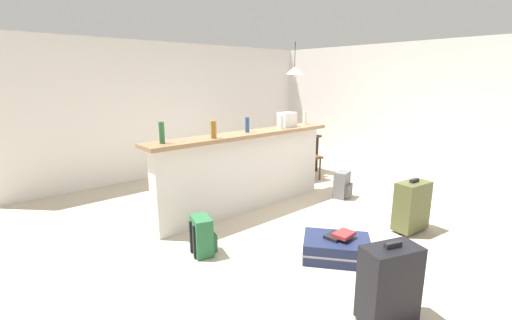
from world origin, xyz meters
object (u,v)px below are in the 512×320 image
bottle_white (305,118)px  dining_chair_near_partition (305,151)px  bottle_amber (214,130)px  book_stack (340,235)px  dining_table (288,141)px  pendant_lamp (295,71)px  suitcase_flat_navy (337,248)px  backpack_green (203,236)px  bottle_blue (247,125)px  suitcase_upright_black (389,283)px  bottle_clear (282,122)px  grocery_bag (287,120)px  bottle_green (162,133)px  backpack_grey (342,185)px  suitcase_upright_olive (412,206)px

bottle_white → dining_chair_near_partition: (0.59, 0.47, -0.71)m
bottle_amber → book_stack: bearing=-75.3°
dining_table → pendant_lamp: bearing=-39.1°
bottle_white → suitcase_flat_navy: bearing=-129.7°
bottle_amber → bottle_white: (1.86, 0.13, 0.00)m
backpack_green → book_stack: 1.45m
suitcase_flat_navy → bottle_blue: bearing=82.7°
suitcase_flat_navy → suitcase_upright_black: 1.03m
bottle_clear → grocery_bag: bearing=25.6°
bottle_green → backpack_grey: (2.71, -0.61, -1.04)m
grocery_bag → suitcase_flat_navy: size_ratio=0.30×
suitcase_upright_black → book_stack: bearing=56.8°
bottle_clear → pendant_lamp: pendant_lamp is taller
suitcase_upright_black → dining_chair_near_partition: bearing=50.1°
backpack_green → dining_table: bearing=29.1°
dining_chair_near_partition → suitcase_upright_olive: (-0.81, -2.42, -0.19)m
suitcase_upright_black → bottle_white: bearing=52.7°
bottle_amber → bottle_blue: 0.63m
dining_chair_near_partition → backpack_grey: size_ratio=2.21×
grocery_bag → dining_chair_near_partition: bearing=25.5°
dining_table → backpack_grey: (-0.45, -1.63, -0.44)m
bottle_blue → dining_table: bearing=28.4°
bottle_white → dining_table: size_ratio=0.20×
bottle_green → grocery_bag: bottle_green is taller
grocery_bag → suitcase_upright_black: 3.16m
bottle_green → bottle_amber: bottle_green is taller
bottle_clear → pendant_lamp: (1.39, 1.04, 0.76)m
bottle_amber → grocery_bag: size_ratio=0.83×
grocery_bag → dining_chair_near_partition: (1.02, 0.48, -0.71)m
bottle_green → suitcase_upright_black: (0.53, -2.58, -0.91)m
grocery_bag → backpack_grey: 1.36m
bottle_amber → bottle_white: bearing=4.0°
dining_chair_near_partition → book_stack: (-2.02, -2.24, -0.26)m
bottle_blue → pendant_lamp: size_ratio=0.33×
suitcase_upright_black → book_stack: size_ratio=2.49×
bottle_blue → bottle_green: bearing=180.0°
bottle_green → bottle_clear: (1.86, -0.09, -0.02)m
suitcase_flat_navy → backpack_green: 1.43m
bottle_white → backpack_grey: 1.23m
dining_chair_near_partition → pendant_lamp: 1.54m
bottle_blue → suitcase_upright_olive: bottle_blue is taller
bottle_blue → suitcase_flat_navy: (-0.22, -1.72, -1.11)m
pendant_lamp → backpack_green: size_ratio=1.51×
bottle_green → bottle_white: (2.51, 0.03, -0.01)m
bottle_clear → book_stack: size_ratio=0.74×
bottle_amber → backpack_green: 1.34m
suitcase_flat_navy → dining_chair_near_partition: bearing=47.4°
suitcase_upright_black → bottle_clear: bearing=61.9°
bottle_blue → bottle_white: (1.24, 0.03, 0.01)m
pendant_lamp → suitcase_flat_navy: (-2.19, -2.68, -1.87)m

